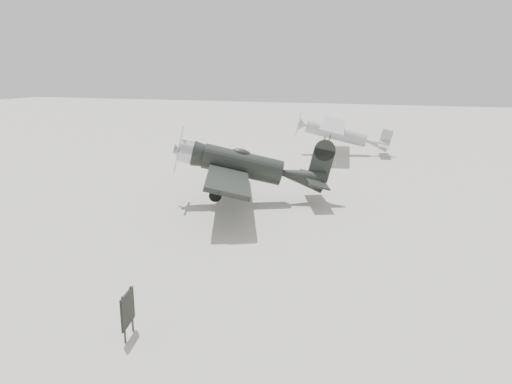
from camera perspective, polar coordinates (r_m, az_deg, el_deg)
ground at (r=18.62m, az=-6.62°, el=-6.80°), size 160.00×160.00×0.00m
lowwing_monoplane at (r=24.66m, az=-0.74°, el=2.93°), size 7.96×10.67×3.49m
highwing_monoplane at (r=39.46m, az=9.57°, el=6.85°), size 7.28×10.22×2.88m
sign_board at (r=13.13m, az=-14.47°, el=-12.90°), size 0.26×0.84×1.23m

